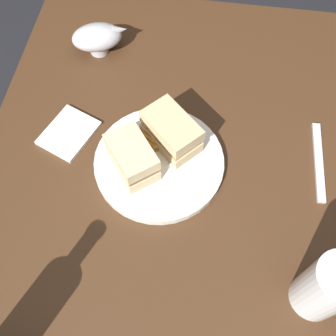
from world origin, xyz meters
The scene contains 15 objects.
ground_plane centered at (0.00, 0.00, 0.00)m, with size 6.00×6.00×0.00m, color black.
dining_table centered at (0.00, 0.00, 0.39)m, with size 1.06×0.80×0.78m, color #422816.
plate centered at (-0.04, -0.04, 0.78)m, with size 0.26×0.26×0.02m, color silver.
sandwich_half_left centered at (-0.09, -0.02, 0.83)m, with size 0.13×0.13×0.07m.
sandwich_half_right centered at (-0.02, -0.09, 0.83)m, with size 0.12×0.12×0.07m.
potato_wedge_front centered at (-0.04, -0.09, 0.80)m, with size 0.04×0.02×0.02m, color #AD702D.
potato_wedge_middle centered at (-0.09, -0.05, 0.80)m, with size 0.05×0.02×0.02m, color #AD702D.
potato_wedge_back centered at (-0.09, -0.06, 0.80)m, with size 0.05×0.02×0.02m, color #B77F33.
potato_wedge_left_edge centered at (-0.05, -0.08, 0.80)m, with size 0.04×0.02×0.02m, color #B77F33.
potato_wedge_right_edge centered at (-0.09, -0.07, 0.80)m, with size 0.05×0.02×0.02m, color #AD702D.
potato_wedge_stray centered at (-0.08, -0.06, 0.80)m, with size 0.05×0.02×0.02m, color gold.
pint_glass centered at (0.18, 0.25, 0.84)m, with size 0.08×0.08×0.15m.
gravy_boat centered at (-0.32, -0.22, 0.82)m, with size 0.11×0.13×0.07m.
napkin centered at (-0.09, -0.24, 0.78)m, with size 0.11×0.09×0.01m, color white.
fork centered at (-0.09, 0.27, 0.78)m, with size 0.18×0.02×0.01m, color silver.
Camera 1 is at (0.35, 0.03, 1.49)m, focal length 43.91 mm.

